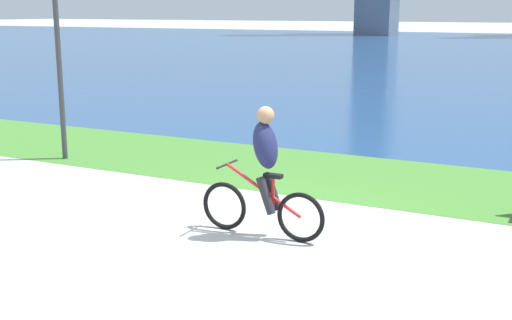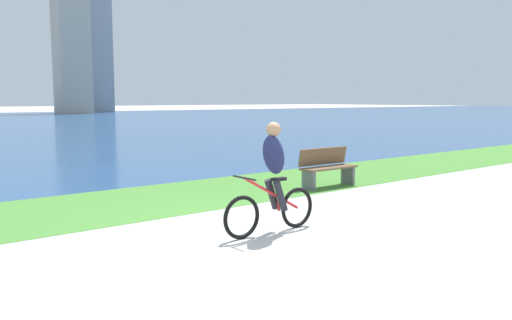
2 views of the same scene
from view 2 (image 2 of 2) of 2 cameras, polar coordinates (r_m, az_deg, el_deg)
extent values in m
plane|color=#B2AFA8|center=(7.80, 1.08, -8.31)|extent=(300.00, 300.00, 0.00)
cube|color=#478433|center=(10.72, -11.23, -4.27)|extent=(120.00, 3.25, 0.01)
torus|color=black|center=(7.55, -1.58, -6.31)|extent=(0.64, 0.06, 0.64)
torus|color=black|center=(8.24, 4.52, -5.22)|extent=(0.64, 0.06, 0.64)
cylinder|color=red|center=(7.84, 1.75, -3.69)|extent=(1.06, 0.04, 0.61)
cylinder|color=red|center=(7.94, 2.52, -3.93)|extent=(0.04, 0.04, 0.47)
cube|color=black|center=(7.90, 2.53, -2.11)|extent=(0.24, 0.10, 0.05)
cylinder|color=black|center=(7.47, -1.29, -1.99)|extent=(0.03, 0.52, 0.03)
ellipsoid|color=#1E234C|center=(7.78, 1.93, 0.58)|extent=(0.40, 0.36, 0.65)
sphere|color=#A57A59|center=(7.74, 1.94, 3.38)|extent=(0.22, 0.22, 0.22)
cylinder|color=#26262D|center=(7.83, 2.70, -3.97)|extent=(0.27, 0.11, 0.49)
cylinder|color=#26262D|center=(7.98, 1.75, -3.77)|extent=(0.27, 0.11, 0.49)
cube|color=brown|center=(12.07, 8.02, -0.84)|extent=(1.50, 0.45, 0.04)
cube|color=brown|center=(12.18, 7.38, 0.42)|extent=(1.50, 0.11, 0.40)
cube|color=#595960|center=(12.58, 10.04, -1.61)|extent=(0.08, 0.37, 0.45)
cube|color=#595960|center=(11.65, 5.80, -2.20)|extent=(0.08, 0.37, 0.45)
cube|color=#ADA899|center=(79.28, -19.56, 11.27)|extent=(4.37, 3.88, 17.77)
cube|color=#8C939E|center=(81.94, -19.59, 13.81)|extent=(2.03, 3.81, 25.42)
cube|color=#8C939E|center=(86.62, -17.20, 14.10)|extent=(4.17, 3.07, 27.28)
camera|label=1|loc=(8.75, 61.22, 8.68)|focal=46.48mm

